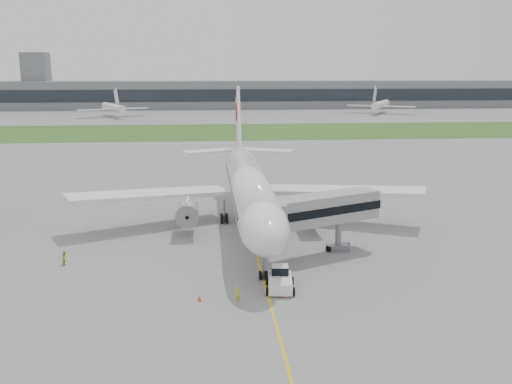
{
  "coord_description": "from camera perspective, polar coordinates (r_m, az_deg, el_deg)",
  "views": [
    {
      "loc": [
        -5.5,
        -69.05,
        21.03
      ],
      "look_at": [
        0.76,
        2.0,
        5.31
      ],
      "focal_mm": 40.0,
      "sensor_mm": 36.0,
      "label": 1
    }
  ],
  "objects": [
    {
      "name": "distant_aircraft_right",
      "position": [
        269.74,
        12.32,
        7.67
      ],
      "size": [
        39.93,
        38.43,
        11.77
      ],
      "primitive_type": null,
      "rotation": [
        0.0,
        0.0,
        -0.49
      ],
      "color": "white",
      "rests_on": "ground"
    },
    {
      "name": "apron_markings",
      "position": [
        67.63,
        -0.12,
        -5.69
      ],
      "size": [
        70.0,
        70.0,
        0.04
      ],
      "primitive_type": null,
      "color": "gold",
      "rests_on": "ground"
    },
    {
      "name": "safety_cone_left",
      "position": [
        53.32,
        -5.69,
        -10.53
      ],
      "size": [
        0.42,
        0.42,
        0.57
      ],
      "primitive_type": "cone",
      "color": "#FF490D",
      "rests_on": "ground"
    },
    {
      "name": "distant_aircraft_left",
      "position": [
        253.41,
        -14.03,
        7.3
      ],
      "size": [
        38.33,
        36.56,
        11.51
      ],
      "primitive_type": null,
      "rotation": [
        0.0,
        0.0,
        0.42
      ],
      "color": "white",
      "rests_on": "ground"
    },
    {
      "name": "ground_crew_near",
      "position": [
        52.74,
        -1.89,
        -10.18
      ],
      "size": [
        0.66,
        0.63,
        1.52
      ],
      "primitive_type": "imported",
      "rotation": [
        0.0,
        0.0,
        3.8
      ],
      "color": "gold",
      "rests_on": "ground"
    },
    {
      "name": "jet_bridge",
      "position": [
        63.41,
        5.75,
        -1.92
      ],
      "size": [
        14.96,
        10.21,
        7.27
      ],
      "rotation": [
        0.0,
        0.0,
        0.43
      ],
      "color": "#949496",
      "rests_on": "ground"
    },
    {
      "name": "pushback_tug",
      "position": [
        55.64,
        2.42,
        -8.74
      ],
      "size": [
        3.09,
        4.25,
        2.06
      ],
      "rotation": [
        0.0,
        0.0,
        -0.11
      ],
      "color": "white",
      "rests_on": "ground"
    },
    {
      "name": "ground",
      "position": [
        72.39,
        -0.46,
        -4.46
      ],
      "size": [
        600.0,
        600.0,
        0.0
      ],
      "primitive_type": "plane",
      "color": "gray",
      "rests_on": "ground"
    },
    {
      "name": "safety_cone_right",
      "position": [
        54.08,
        2.96,
        -10.12
      ],
      "size": [
        0.44,
        0.44,
        0.61
      ],
      "primitive_type": "cone",
      "color": "#FF490D",
      "rests_on": "ground"
    },
    {
      "name": "grass_strip",
      "position": [
        190.29,
        -3.37,
        6.06
      ],
      "size": [
        600.0,
        50.0,
        0.02
      ],
      "primitive_type": "cube",
      "color": "#274F1D",
      "rests_on": "ground"
    },
    {
      "name": "control_tower",
      "position": [
        313.39,
        -20.87,
        7.77
      ],
      "size": [
        12.0,
        12.0,
        56.0
      ],
      "primitive_type": null,
      "color": "gray",
      "rests_on": "ground"
    },
    {
      "name": "airliner",
      "position": [
        75.7,
        -0.76,
        0.71
      ],
      "size": [
        48.13,
        53.95,
        17.88
      ],
      "color": "white",
      "rests_on": "ground"
    },
    {
      "name": "ground_crew_far",
      "position": [
        65.43,
        -18.57,
        -6.27
      ],
      "size": [
        0.73,
        0.86,
        1.57
      ],
      "primitive_type": "imported",
      "rotation": [
        0.0,
        0.0,
        1.38
      ],
      "color": "#98DA24",
      "rests_on": "ground"
    },
    {
      "name": "terminal_building",
      "position": [
        299.3,
        -4.04,
        9.71
      ],
      "size": [
        320.0,
        22.3,
        14.0
      ],
      "color": "gray",
      "rests_on": "ground"
    }
  ]
}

